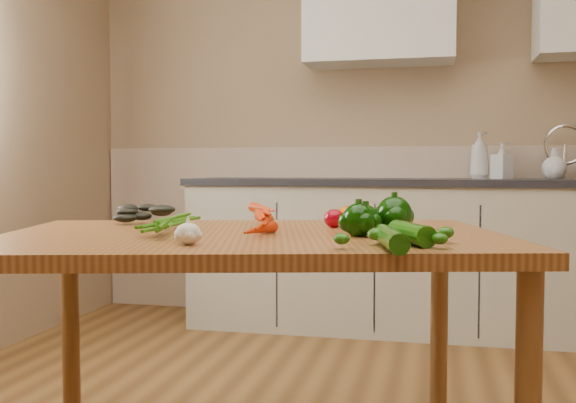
# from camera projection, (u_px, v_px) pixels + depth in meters

# --- Properties ---
(room) EXTENTS (4.04, 5.04, 2.64)m
(room) POSITION_uv_depth(u_px,v_px,m) (350.00, 68.00, 1.83)
(room) COLOR brown
(room) RESTS_ON ground
(counter_run) EXTENTS (2.84, 0.64, 1.14)m
(counter_run) POSITION_uv_depth(u_px,v_px,m) (429.00, 254.00, 3.78)
(counter_run) COLOR #B2AB94
(counter_run) RESTS_ON ground
(upper_cabinets) EXTENTS (2.15, 0.35, 0.70)m
(upper_cabinets) POSITION_uv_depth(u_px,v_px,m) (484.00, 0.00, 3.76)
(upper_cabinets) COLOR silver
(upper_cabinets) RESTS_ON room
(table) EXTENTS (1.63, 1.26, 0.77)m
(table) POSITION_uv_depth(u_px,v_px,m) (252.00, 262.00, 1.88)
(table) COLOR #9D5F2D
(table) RESTS_ON ground
(soap_bottle_a) EXTENTS (0.15, 0.15, 0.28)m
(soap_bottle_a) POSITION_uv_depth(u_px,v_px,m) (479.00, 155.00, 3.81)
(soap_bottle_a) COLOR silver
(soap_bottle_a) RESTS_ON counter_run
(soap_bottle_b) EXTENTS (0.14, 0.14, 0.21)m
(soap_bottle_b) POSITION_uv_depth(u_px,v_px,m) (502.00, 161.00, 3.76)
(soap_bottle_b) COLOR silver
(soap_bottle_b) RESTS_ON counter_run
(soap_bottle_c) EXTENTS (0.20, 0.20, 0.18)m
(soap_bottle_c) POSITION_uv_depth(u_px,v_px,m) (554.00, 164.00, 3.66)
(soap_bottle_c) COLOR silver
(soap_bottle_c) RESTS_ON counter_run
(carrot_bunch) EXTENTS (0.31, 0.27, 0.07)m
(carrot_bunch) POSITION_uv_depth(u_px,v_px,m) (233.00, 220.00, 1.90)
(carrot_bunch) COLOR red
(carrot_bunch) RESTS_ON table
(leafy_greens) EXTENTS (0.21, 0.19, 0.10)m
(leafy_greens) POSITION_uv_depth(u_px,v_px,m) (143.00, 209.00, 2.18)
(leafy_greens) COLOR black
(leafy_greens) RESTS_ON table
(garlic_bulb) EXTENTS (0.06, 0.06, 0.05)m
(garlic_bulb) POSITION_uv_depth(u_px,v_px,m) (188.00, 234.00, 1.58)
(garlic_bulb) COLOR white
(garlic_bulb) RESTS_ON table
(pepper_a) EXTENTS (0.08, 0.08, 0.08)m
(pepper_a) POSITION_uv_depth(u_px,v_px,m) (366.00, 220.00, 1.84)
(pepper_a) COLOR #083002
(pepper_a) RESTS_ON table
(pepper_b) EXTENTS (0.11, 0.11, 0.11)m
(pepper_b) POSITION_uv_depth(u_px,v_px,m) (394.00, 215.00, 1.88)
(pepper_b) COLOR #083002
(pepper_b) RESTS_ON table
(pepper_c) EXTENTS (0.09, 0.09, 0.09)m
(pepper_c) POSITION_uv_depth(u_px,v_px,m) (358.00, 220.00, 1.78)
(pepper_c) COLOR #083002
(pepper_c) RESTS_ON table
(tomato_a) EXTENTS (0.07, 0.07, 0.06)m
(tomato_a) POSITION_uv_depth(u_px,v_px,m) (334.00, 219.00, 2.03)
(tomato_a) COLOR #990211
(tomato_a) RESTS_ON table
(tomato_b) EXTENTS (0.07, 0.07, 0.07)m
(tomato_b) POSITION_uv_depth(u_px,v_px,m) (347.00, 216.00, 2.07)
(tomato_b) COLOR #D95205
(tomato_b) RESTS_ON table
(tomato_c) EXTENTS (0.08, 0.08, 0.07)m
(tomato_c) POSITION_uv_depth(u_px,v_px,m) (389.00, 218.00, 2.00)
(tomato_c) COLOR #D95205
(tomato_c) RESTS_ON table
(zucchini_a) EXTENTS (0.13, 0.19, 0.05)m
(zucchini_a) POSITION_uv_depth(u_px,v_px,m) (411.00, 233.00, 1.60)
(zucchini_a) COLOR #154C08
(zucchini_a) RESTS_ON table
(zucchini_b) EXTENTS (0.10, 0.23, 0.05)m
(zucchini_b) POSITION_uv_depth(u_px,v_px,m) (391.00, 239.00, 1.50)
(zucchini_b) COLOR #154C08
(zucchini_b) RESTS_ON table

